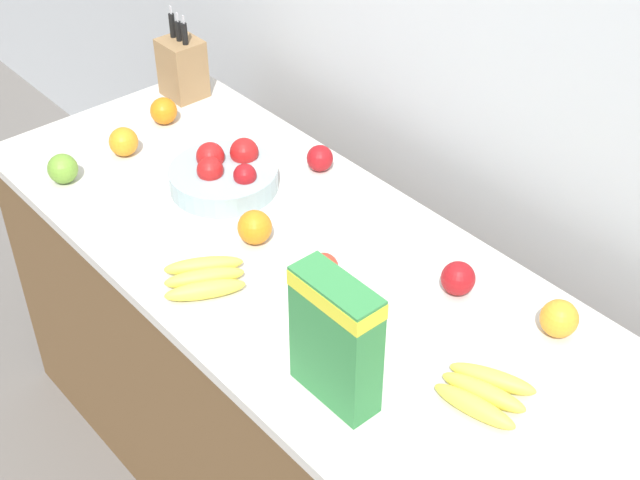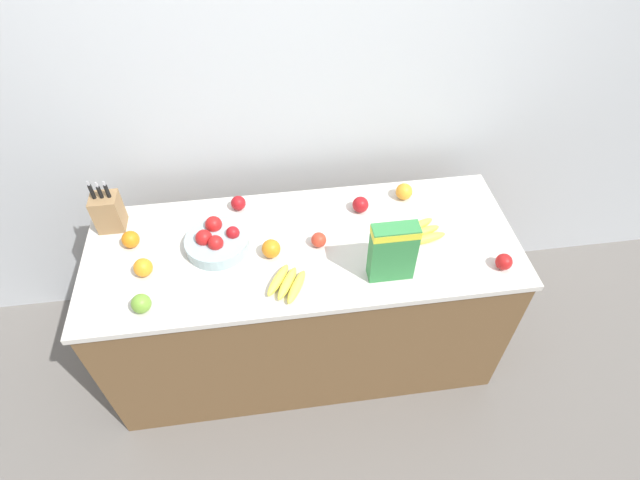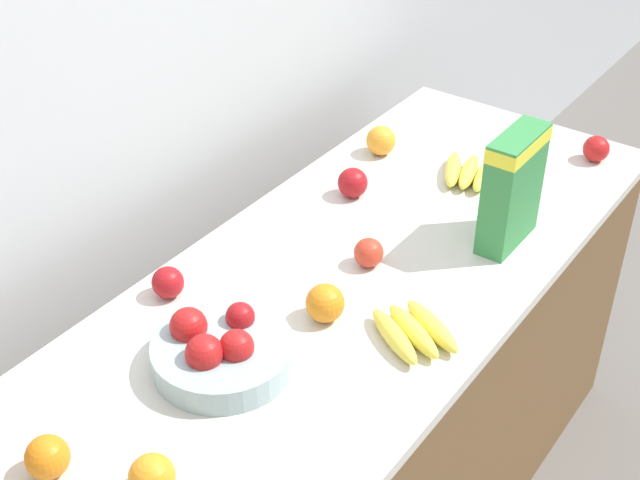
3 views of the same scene
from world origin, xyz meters
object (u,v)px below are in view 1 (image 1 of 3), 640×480
Objects in this scene: apple_near_bananas at (63,169)px; orange_front_right at (124,142)px; cereal_box at (336,336)px; fruit_bowl at (224,174)px; apple_front at (324,268)px; apple_leftmost at (320,158)px; banana_bunch_right at (484,392)px; apple_by_knife_block at (458,278)px; orange_mid_left at (255,227)px; knife_block at (182,67)px; orange_back_center at (559,318)px; orange_front_center at (164,111)px; banana_bunch_left at (204,278)px.

apple_near_bananas is 0.99× the size of orange_front_right.
fruit_bowl is at bearing 159.92° from cereal_box.
apple_near_bananas is (-0.31, -0.32, 0.00)m from fruit_bowl.
apple_front is 0.96× the size of apple_leftmost.
banana_bunch_right is 0.91m from apple_leftmost.
orange_mid_left is (-0.46, -0.24, 0.00)m from apple_by_knife_block.
orange_front_right is at bearing -138.96° from apple_leftmost.
banana_bunch_right is at bearing 2.29° from orange_mid_left.
orange_mid_left is at bearing -21.46° from knife_block.
knife_block is 1.45m from orange_back_center.
apple_by_knife_block is (0.24, 0.21, 0.00)m from apple_front.
orange_front_center is (-0.50, -0.19, 0.00)m from apple_leftmost.
banana_bunch_left is 2.69× the size of orange_mid_left.
banana_bunch_left is 2.80× the size of orange_front_right.
fruit_bowl is at bearing 46.00° from apple_near_bananas.
apple_near_bananas is at bearing -69.71° from knife_block.
orange_mid_left is at bearing 22.71° from apple_near_bananas.
apple_by_knife_block is 1.12m from apple_near_bananas.
knife_block is 0.94m from banana_bunch_left.
knife_block is at bearing 126.27° from orange_front_center.
fruit_bowl is at bearing 173.44° from apple_front.
fruit_bowl reaches higher than orange_back_center.
apple_front is at bearing 8.21° from orange_mid_left.
apple_by_knife_block is (-0.05, 0.42, -0.12)m from cereal_box.
apple_leftmost is (0.11, 0.25, -0.00)m from fruit_bowl.
orange_back_center is 0.98× the size of orange_mid_left.
apple_leftmost reaches higher than banana_bunch_right.
orange_front_right reaches higher than apple_front.
orange_mid_left is at bearing 159.65° from cereal_box.
cereal_box reaches higher than banana_bunch_left.
banana_bunch_right is (0.21, 0.22, -0.14)m from cereal_box.
apple_near_bananas is 0.20m from orange_front_right.
fruit_bowl is at bearing -112.96° from apple_leftmost.
apple_near_bananas and orange_front_right have the same top height.
knife_block reaches higher than orange_front_right.
orange_front_right is at bearing -67.55° from orange_front_center.
orange_front_right is (-0.01, 0.20, 0.00)m from apple_near_bananas.
apple_leftmost is 0.89× the size of orange_front_right.
apple_leftmost is (-0.86, 0.31, 0.02)m from banana_bunch_right.
apple_leftmost is at bearing 112.80° from orange_mid_left.
knife_block is 3.46× the size of apple_near_bananas.
fruit_bowl is 0.47m from apple_front.
cereal_box reaches higher than orange_mid_left.
orange_back_center is at bearing -2.31° from apple_leftmost.
apple_by_knife_block is 1.11m from orange_front_center.
banana_bunch_right is 1.30m from apple_near_bananas.
apple_front is at bearing -150.42° from orange_back_center.
cereal_box is 1.09m from orange_front_right.
knife_block is 0.19m from orange_front_center.
banana_bunch_left is 3.16× the size of apple_leftmost.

